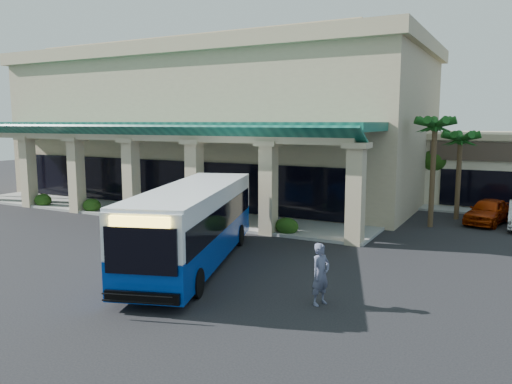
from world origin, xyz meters
The scene contains 9 objects.
ground centered at (0.00, 0.00, 0.00)m, with size 110.00×110.00×0.00m, color black.
main_building centered at (-8.00, 16.00, 5.67)m, with size 30.80×14.80×11.35m, color tan, non-canonical shape.
arcade centered at (-8.00, 6.80, 2.85)m, with size 30.00×6.20×5.70m, color #0C4B3E, non-canonical shape.
palm_0 centered at (8.50, 11.00, 3.30)m, with size 2.40×2.40×6.60m, color #114112, non-canonical shape.
palm_1 centered at (9.50, 14.00, 2.90)m, with size 2.40×2.40×5.80m, color #114112, non-canonical shape.
broadleaf_tree centered at (7.50, 19.00, 2.41)m, with size 2.60×2.60×4.81m, color #18360C, non-canonical shape.
transit_bus centered at (1.27, -1.00, 1.58)m, with size 2.63×11.28×3.15m, color #02319D, non-canonical shape.
pedestrian centered at (7.34, -2.84, 0.98)m, with size 0.71×0.47×1.96m, color #51556E.
car_silver centered at (11.22, 13.39, 0.71)m, with size 1.68×4.18×1.43m, color #9A2703.
Camera 1 is at (12.59, -17.05, 5.69)m, focal length 35.00 mm.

